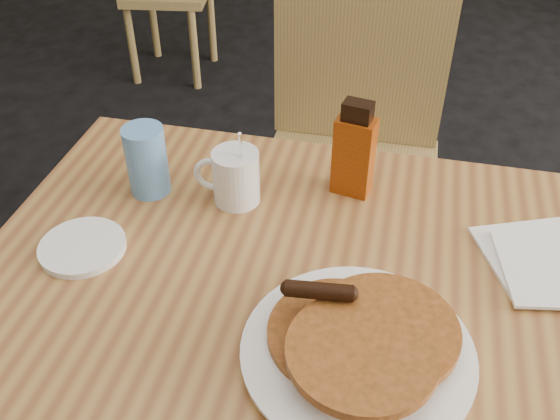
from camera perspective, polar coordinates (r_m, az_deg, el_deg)
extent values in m
cube|color=#AB793C|center=(0.99, 4.57, -7.21)|extent=(1.17, 0.81, 0.04)
cube|color=#A5874E|center=(1.00, 4.53, -7.80)|extent=(1.21, 0.85, 0.02)
cylinder|color=#A5874E|center=(1.53, 23.97, -10.75)|extent=(0.04, 0.04, 0.71)
cube|color=#A5874E|center=(1.62, 6.12, 2.44)|extent=(0.46, 0.46, 0.04)
cube|color=#A5874E|center=(1.66, 7.45, 14.04)|extent=(0.45, 0.05, 0.49)
cylinder|color=#A5874E|center=(1.67, -1.34, -7.55)|extent=(0.04, 0.04, 0.46)
cylinder|color=#A5874E|center=(1.92, 11.53, -1.03)|extent=(0.04, 0.04, 0.46)
cylinder|color=#A5874E|center=(3.14, -13.39, 14.46)|extent=(0.04, 0.04, 0.39)
cylinder|color=#A5874E|center=(3.30, -6.27, 16.52)|extent=(0.04, 0.04, 0.39)
cylinder|color=white|center=(0.87, 7.07, -12.90)|extent=(0.31, 0.31, 0.02)
cylinder|color=white|center=(0.87, 7.11, -12.61)|extent=(0.32, 0.32, 0.01)
cylinder|color=#AE5424|center=(0.87, 5.42, -11.18)|extent=(0.20, 0.20, 0.01)
cylinder|color=#AE5424|center=(0.86, 9.56, -10.71)|extent=(0.20, 0.20, 0.01)
cylinder|color=#AE5424|center=(0.82, 7.53, -12.72)|extent=(0.20, 0.20, 0.01)
cylinder|color=black|center=(0.85, 3.60, -7.38)|extent=(0.09, 0.03, 0.02)
cylinder|color=white|center=(1.10, -4.03, 3.03)|extent=(0.08, 0.08, 0.10)
torus|color=white|center=(1.11, -6.22, 3.25)|extent=(0.07, 0.01, 0.07)
cylinder|color=black|center=(1.07, -4.13, 4.82)|extent=(0.07, 0.07, 0.01)
cylinder|color=white|center=(1.07, -3.49, 4.46)|extent=(0.01, 0.05, 0.14)
cube|color=maroon|center=(1.11, 6.76, 4.90)|extent=(0.08, 0.06, 0.15)
cube|color=black|center=(1.06, 7.12, 8.95)|extent=(0.06, 0.04, 0.03)
cube|color=white|center=(1.09, 22.51, -3.95)|extent=(0.21, 0.21, 0.01)
cube|color=white|center=(1.07, 23.90, -4.95)|extent=(0.19, 0.19, 0.01)
cylinder|color=#5F9AE0|center=(1.14, -12.10, 4.46)|extent=(0.09, 0.09, 0.13)
cylinder|color=white|center=(1.07, -17.62, -3.23)|extent=(0.17, 0.17, 0.01)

